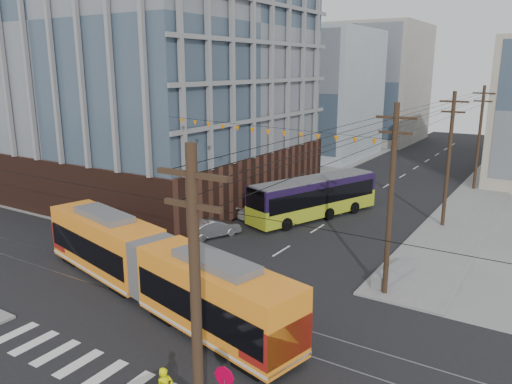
% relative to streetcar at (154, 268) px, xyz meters
% --- Properties ---
extents(ground, '(160.00, 160.00, 0.00)m').
position_rel_streetcar_xyz_m(ground, '(2.26, -3.46, -1.96)').
color(ground, slate).
extents(office_building, '(30.00, 25.00, 28.60)m').
position_rel_streetcar_xyz_m(office_building, '(-19.74, 19.54, 12.34)').
color(office_building, '#381E16').
rests_on(office_building, ground).
extents(bg_bldg_nw_near, '(18.00, 16.00, 18.00)m').
position_rel_streetcar_xyz_m(bg_bldg_nw_near, '(-14.74, 48.54, 7.04)').
color(bg_bldg_nw_near, '#8C99A5').
rests_on(bg_bldg_nw_near, ground).
extents(bg_bldg_nw_far, '(16.00, 18.00, 20.00)m').
position_rel_streetcar_xyz_m(bg_bldg_nw_far, '(-11.74, 68.54, 8.04)').
color(bg_bldg_nw_far, gray).
rests_on(bg_bldg_nw_far, ground).
extents(utility_pole_near, '(0.30, 0.30, 11.00)m').
position_rel_streetcar_xyz_m(utility_pole_near, '(10.76, -9.46, 3.54)').
color(utility_pole_near, black).
rests_on(utility_pole_near, ground).
extents(utility_pole_far, '(0.30, 0.30, 11.00)m').
position_rel_streetcar_xyz_m(utility_pole_far, '(10.76, 52.54, 3.54)').
color(utility_pole_far, black).
rests_on(utility_pole_far, ground).
extents(streetcar, '(20.50, 7.53, 3.93)m').
position_rel_streetcar_xyz_m(streetcar, '(0.00, 0.00, 0.00)').
color(streetcar, orange).
rests_on(streetcar, ground).
extents(city_bus, '(7.12, 12.98, 3.63)m').
position_rel_streetcar_xyz_m(city_bus, '(0.58, 19.26, -0.15)').
color(city_bus, black).
rests_on(city_bus, ground).
extents(parked_car_silver, '(3.15, 4.53, 1.41)m').
position_rel_streetcar_xyz_m(parked_car_silver, '(-3.77, 10.49, -1.26)').
color(parked_car_silver, gray).
rests_on(parked_car_silver, ground).
extents(parked_car_white, '(2.26, 4.48, 1.25)m').
position_rel_streetcar_xyz_m(parked_car_white, '(-3.50, 16.70, -1.34)').
color(parked_car_white, '#BCBCBC').
rests_on(parked_car_white, ground).
extents(parked_car_grey, '(3.79, 5.61, 1.43)m').
position_rel_streetcar_xyz_m(parked_car_grey, '(-3.33, 21.10, -1.25)').
color(parked_car_grey, '#55565A').
rests_on(parked_car_grey, ground).
extents(jersey_barrier, '(1.71, 4.49, 0.88)m').
position_rel_streetcar_xyz_m(jersey_barrier, '(10.56, 9.84, -1.53)').
color(jersey_barrier, slate).
rests_on(jersey_barrier, ground).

